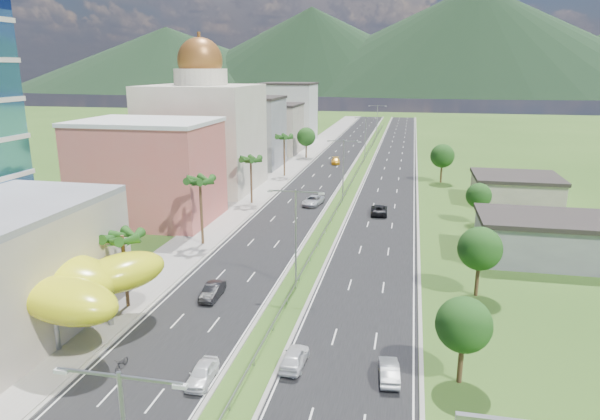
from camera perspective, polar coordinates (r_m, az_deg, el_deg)
The scene contains 35 objects.
ground at distance 50.01m, azimuth -2.92°, elevation -12.76°, with size 500.00×500.00×0.00m, color #2D5119.
road_left at distance 136.11m, azimuth 3.57°, elevation 5.13°, with size 11.00×260.00×0.04m, color black.
road_right at distance 134.85m, azimuth 9.91°, elevation 4.84°, with size 11.00×260.00×0.04m, color black.
sidewalk_left at distance 137.74m, azimuth -0.36°, elevation 5.29°, with size 7.00×260.00×0.12m, color gray.
median_guardrail at distance 117.53m, azimuth 5.94°, elevation 3.80°, with size 0.10×216.06×0.76m.
streetlight_median_b at distance 56.46m, azimuth -0.46°, elevation -2.02°, with size 6.04×0.25×11.00m.
streetlight_median_c at distance 94.92m, azimuth 4.65°, elevation 4.92°, with size 6.04×0.25×11.00m.
streetlight_median_d at distance 139.22m, azimuth 7.00°, elevation 8.07°, with size 6.04×0.25×11.00m.
streetlight_median_e at distance 183.87m, azimuth 8.23°, elevation 9.69°, with size 6.04×0.25×11.00m.
lime_canopy at distance 53.14m, azimuth -25.69°, elevation -6.69°, with size 18.00×15.00×7.40m.
pink_shophouse at distance 85.98m, azimuth -15.83°, elevation 3.85°, with size 20.00×15.00×15.00m, color #CE6054.
domed_building at distance 106.09m, azimuth -10.28°, elevation 8.31°, with size 20.00×20.00×28.70m.
midrise_grey at distance 129.54m, azimuth -5.67°, elevation 8.15°, with size 16.00×15.00×16.00m, color gray.
midrise_beige at distance 150.71m, azimuth -3.16°, elevation 8.58°, with size 16.00×15.00×13.00m, color #A29585.
midrise_white at distance 172.70m, azimuth -1.19°, elevation 10.25°, with size 16.00×15.00×18.00m, color silver.
shed_near at distance 72.80m, azimuth 24.38°, elevation -2.97°, with size 15.00×10.00×5.00m, color gray.
shed_far at distance 101.73m, azimuth 21.98°, elevation 1.94°, with size 14.00×12.00×4.40m, color #A29585.
palm_tree_b at distance 54.69m, azimuth -18.42°, elevation -3.04°, with size 3.60×3.60×8.10m.
palm_tree_c at distance 71.68m, azimuth -10.62°, elevation 2.84°, with size 3.60×3.60×9.60m.
palm_tree_d at distance 93.14m, azimuth -5.27°, elevation 5.21°, with size 3.60×3.60×8.60m.
palm_tree_e at distance 116.90m, azimuth -1.71°, elevation 7.64°, with size 3.60×3.60×9.40m.
leafy_tree_lfar at distance 141.48m, azimuth 0.67°, elevation 7.81°, with size 4.90×4.90×8.05m.
leafy_tree_ra at distance 42.30m, azimuth 17.07°, elevation -11.64°, with size 4.20×4.20×6.90m.
leafy_tree_rb at distance 58.18m, azimuth 18.64°, elevation -3.94°, with size 4.55×4.55×7.47m.
leafy_tree_rc at distance 85.56m, azimuth 18.53°, elevation 1.45°, with size 3.85×3.85×6.33m.
leafy_tree_rd at distance 114.34m, azimuth 14.95°, elevation 5.59°, with size 4.90×4.90×8.05m.
mountain_ridge at distance 495.71m, azimuth 17.70°, elevation 11.62°, with size 860.00×140.00×90.00m, color black, non-canonical shape.
car_white_near_left at distance 43.15m, azimuth -10.38°, elevation -16.74°, with size 1.68×4.18×1.43m, color white.
car_dark_left at distance 56.83m, azimuth -9.33°, elevation -8.53°, with size 1.57×4.52×1.49m, color black.
car_silver_mid_left at distance 92.86m, azimuth 1.41°, elevation 1.01°, with size 2.63×5.71×1.59m, color #B1B3B9.
car_yellow_far_left at distance 133.31m, azimuth 3.82°, elevation 5.25°, with size 2.06×5.06×1.47m, color gold.
car_white_near_right at distance 44.38m, azimuth -0.60°, elevation -15.44°, with size 1.76×4.38×1.49m, color white.
car_silver_right at distance 43.36m, azimuth 9.47°, elevation -16.55°, with size 1.46×4.20×1.38m, color #9C9DA3.
car_dark_far_right at distance 87.97m, azimuth 8.43°, elevation 0.04°, with size 2.59×5.62×1.56m, color black.
motorcycle at distance 46.33m, azimuth -18.50°, elevation -15.11°, with size 0.56×1.84×1.18m, color black.
Camera 1 is at (11.41, -42.77, 23.27)m, focal length 32.00 mm.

